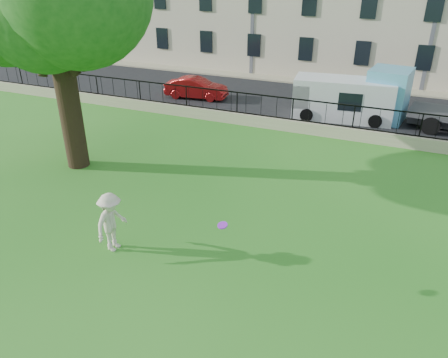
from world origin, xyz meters
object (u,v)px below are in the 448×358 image
at_px(red_sedan, 196,88).
at_px(blue_truck, 434,101).
at_px(man, 111,222).
at_px(frisbee, 223,225).
at_px(white_van, 343,99).

bearing_deg(red_sedan, blue_truck, -96.25).
relative_size(man, red_sedan, 0.49).
bearing_deg(frisbee, red_sedan, 118.49).
height_order(man, red_sedan, man).
xyz_separation_m(man, blue_truck, (8.80, 15.40, 0.44)).
xyz_separation_m(red_sedan, white_van, (9.07, -0.40, 0.46)).
height_order(man, blue_truck, blue_truck).
bearing_deg(red_sedan, frisbee, -157.75).
distance_m(frisbee, red_sedan, 17.59).
height_order(frisbee, white_van, white_van).
distance_m(frisbee, white_van, 15.05).
relative_size(frisbee, red_sedan, 0.07).
xyz_separation_m(man, red_sedan, (-4.77, 15.40, -0.31)).
height_order(white_van, blue_truck, blue_truck).
bearing_deg(man, white_van, -12.67).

